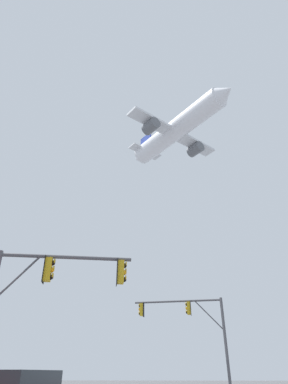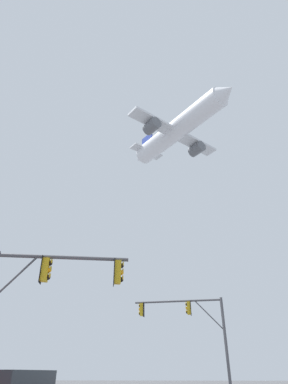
% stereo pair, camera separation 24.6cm
% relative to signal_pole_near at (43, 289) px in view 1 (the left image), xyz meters
% --- Properties ---
extents(signal_pole_near, '(5.17, 1.16, 5.74)m').
position_rel_signal_pole_near_xyz_m(signal_pole_near, '(0.00, 0.00, 0.00)').
color(signal_pole_near, '#4C4C51').
rests_on(signal_pole_near, ground).
extents(signal_pole_far, '(6.54, 1.10, 6.43)m').
position_rel_signal_pole_near_xyz_m(signal_pole_far, '(6.62, 13.21, 0.55)').
color(signal_pole_far, '#4C4C51').
rests_on(signal_pole_far, ground).
extents(airplane, '(18.07, 20.22, 6.59)m').
position_rel_signal_pole_near_xyz_m(airplane, '(7.72, 32.35, 34.23)').
color(airplane, white).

